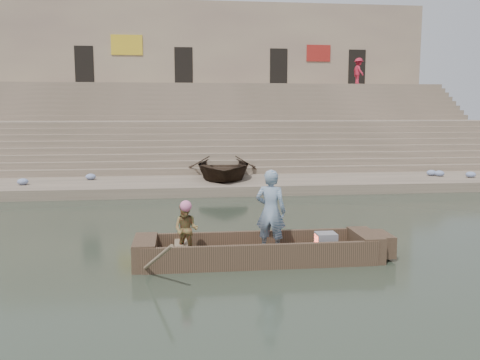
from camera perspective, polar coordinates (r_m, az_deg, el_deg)
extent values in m
plane|color=#232E22|center=(14.43, 3.02, -5.95)|extent=(120.00, 120.00, 0.00)
cube|color=gray|center=(22.17, -0.51, -0.52)|extent=(32.00, 4.00, 0.40)
cube|color=gray|center=(29.47, -2.13, 3.92)|extent=(32.00, 3.00, 2.80)
cube|color=gray|center=(36.39, -3.05, 6.57)|extent=(32.00, 3.00, 5.20)
cube|color=gray|center=(24.37, -1.09, 0.60)|extent=(32.00, 0.50, 0.70)
cube|color=gray|center=(24.84, -1.21, 1.09)|extent=(32.00, 0.50, 1.00)
cube|color=gray|center=(25.32, -1.32, 1.56)|extent=(32.00, 0.50, 1.30)
cube|color=gray|center=(25.80, -1.43, 2.02)|extent=(32.00, 0.50, 1.60)
cube|color=gray|center=(26.28, -1.54, 2.45)|extent=(32.00, 0.50, 1.90)
cube|color=gray|center=(26.76, -1.64, 2.87)|extent=(32.00, 0.50, 2.20)
cube|color=gray|center=(27.24, -1.73, 3.28)|extent=(32.00, 0.50, 2.50)
cube|color=gray|center=(27.73, -1.83, 3.67)|extent=(32.00, 0.50, 2.80)
cube|color=gray|center=(31.20, -2.39, 4.42)|extent=(32.00, 0.50, 3.10)
cube|color=gray|center=(31.69, -2.47, 4.74)|extent=(32.00, 0.50, 3.40)
cube|color=gray|center=(32.18, -2.54, 5.06)|extent=(32.00, 0.50, 3.70)
cube|color=gray|center=(32.67, -2.60, 5.37)|extent=(32.00, 0.50, 4.00)
cube|color=gray|center=(33.16, -2.67, 5.66)|extent=(32.00, 0.50, 4.30)
cube|color=gray|center=(33.65, -2.73, 5.95)|extent=(32.00, 0.50, 4.60)
cube|color=gray|center=(34.15, -2.80, 6.23)|extent=(32.00, 0.50, 4.90)
cube|color=gray|center=(34.64, -2.86, 6.50)|extent=(32.00, 0.50, 5.20)
cube|color=tan|center=(40.43, -3.47, 10.95)|extent=(32.00, 5.00, 11.20)
cube|color=black|center=(38.54, -17.05, 12.27)|extent=(1.30, 0.18, 2.60)
cube|color=black|center=(37.98, -6.34, 12.63)|extent=(1.30, 0.18, 2.60)
cube|color=black|center=(38.69, 4.34, 12.57)|extent=(1.30, 0.18, 2.60)
cube|color=black|center=(40.28, 12.94, 12.21)|extent=(1.30, 0.18, 2.60)
cube|color=gold|center=(38.22, -12.58, 14.57)|extent=(2.20, 0.10, 1.40)
cube|color=maroon|center=(39.40, 8.78, 13.88)|extent=(1.80, 0.10, 1.20)
cube|color=brown|center=(11.79, 2.05, -8.57)|extent=(5.00, 1.30, 0.22)
cube|color=brown|center=(11.15, 2.55, -8.63)|extent=(5.20, 0.12, 0.56)
cube|color=brown|center=(12.33, 1.61, -7.00)|extent=(5.20, 0.12, 0.56)
cube|color=brown|center=(11.63, -10.58, -7.96)|extent=(0.50, 1.30, 0.60)
cube|color=brown|center=(12.38, 13.89, -7.09)|extent=(0.50, 1.30, 0.60)
cube|color=brown|center=(12.52, 15.62, -6.89)|extent=(0.35, 0.90, 0.50)
cube|color=#937A5B|center=(11.58, -6.61, -7.44)|extent=(0.30, 1.20, 0.08)
cylinder|color=#937A5B|center=(10.76, -10.08, -9.26)|extent=(1.03, 2.10, 1.36)
sphere|color=pink|center=(11.30, -6.10, -2.94)|extent=(0.26, 0.26, 0.26)
imported|color=navy|center=(11.53, 3.46, -3.51)|extent=(0.82, 0.69, 1.91)
imported|color=#2B8333|center=(11.41, -6.06, -5.54)|extent=(0.69, 0.62, 1.18)
cube|color=gray|center=(12.05, 9.60, -6.79)|extent=(0.46, 0.42, 0.40)
cube|color=#E5593F|center=(11.99, 8.63, -6.84)|extent=(0.04, 0.34, 0.32)
imported|color=#2D2116|center=(22.74, -1.98, 1.49)|extent=(3.86, 5.16, 1.02)
imported|color=#B01D33|center=(37.70, 13.14, 11.79)|extent=(0.85, 1.28, 1.86)
ellipsoid|color=#3F5999|center=(25.23, 20.68, 0.76)|extent=(0.44, 0.44, 0.26)
ellipsoid|color=#3F5999|center=(23.19, -16.40, 0.36)|extent=(0.44, 0.44, 0.26)
ellipsoid|color=#3F5999|center=(25.24, 24.45, 0.56)|extent=(0.44, 0.44, 0.26)
ellipsoid|color=#3F5999|center=(22.55, -23.18, -0.17)|extent=(0.44, 0.44, 0.26)
ellipsoid|color=#3F5999|center=(25.15, 21.45, 0.70)|extent=(0.44, 0.44, 0.26)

